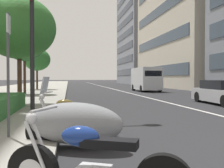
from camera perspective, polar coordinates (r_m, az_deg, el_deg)
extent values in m
cube|color=gray|center=(33.26, -18.36, -1.17)|extent=(160.00, 10.25, 0.15)
cube|color=silver|center=(38.26, -0.41, -0.90)|extent=(110.00, 0.16, 0.01)
cube|color=black|center=(3.10, -0.56, -12.33)|extent=(0.46, 0.67, 0.10)
ellipsoid|color=navy|center=(3.20, -6.71, -10.81)|extent=(0.41, 0.52, 0.24)
cylinder|color=silver|center=(3.41, -15.70, -12.77)|extent=(0.17, 0.31, 0.64)
cylinder|color=silver|center=(3.52, -14.50, -12.29)|extent=(0.17, 0.31, 0.64)
cylinder|color=silver|center=(3.35, -13.95, -5.11)|extent=(0.56, 0.28, 0.04)
sphere|color=silver|center=(3.45, -16.57, -6.94)|extent=(0.14, 0.14, 0.14)
ellipsoid|color=gray|center=(5.67, -7.84, -8.17)|extent=(1.55, 2.18, 0.86)
cylinder|color=black|center=(6.06, -15.08, -9.74)|extent=(0.34, 0.59, 0.60)
cylinder|color=black|center=(7.24, -14.34, -7.68)|extent=(0.27, 0.67, 0.66)
cylinder|color=silver|center=(7.24, -14.34, -7.68)|extent=(0.20, 0.35, 0.33)
cylinder|color=black|center=(6.91, -2.34, -8.08)|extent=(0.27, 0.67, 0.66)
cylinder|color=silver|center=(6.91, -2.34, -8.08)|extent=(0.20, 0.35, 0.33)
cube|color=silver|center=(7.04, -8.49, -8.05)|extent=(0.34, 0.43, 0.28)
cube|color=black|center=(6.94, -7.05, -4.71)|extent=(0.36, 0.67, 0.10)
ellipsoid|color=brown|center=(7.01, -9.86, -4.16)|extent=(0.34, 0.50, 0.24)
cylinder|color=silver|center=(7.10, -13.93, -5.36)|extent=(0.12, 0.32, 0.64)
cylinder|color=silver|center=(7.24, -13.58, -5.24)|extent=(0.12, 0.32, 0.64)
cylinder|color=silver|center=(7.11, -13.16, -1.68)|extent=(0.59, 0.18, 0.04)
sphere|color=silver|center=(7.17, -14.52, -2.62)|extent=(0.14, 0.14, 0.14)
cube|color=#B2BCC6|center=(7.13, -13.93, -0.23)|extent=(0.46, 0.22, 0.44)
cylinder|color=silver|center=(7.13, -6.01, -8.86)|extent=(0.25, 0.69, 0.16)
cube|color=#B7B7BC|center=(16.22, 22.55, -2.21)|extent=(4.72, 2.00, 0.69)
cube|color=black|center=(16.26, 22.44, -0.13)|extent=(2.50, 1.77, 0.49)
cylinder|color=black|center=(17.22, 17.62, -2.59)|extent=(0.63, 0.24, 0.62)
cylinder|color=black|center=(17.97, 22.45, -2.47)|extent=(0.63, 0.24, 0.62)
cube|color=silver|center=(29.68, 7.15, 1.14)|extent=(5.07, 2.15, 2.34)
cube|color=black|center=(27.29, 8.67, 2.21)|extent=(0.06, 1.77, 0.56)
cylinder|color=black|center=(31.10, 4.55, -0.74)|extent=(0.72, 0.27, 0.72)
cylinder|color=black|center=(31.62, 7.89, -0.72)|extent=(0.72, 0.27, 0.72)
cylinder|color=black|center=(27.78, 6.29, -0.99)|extent=(0.72, 0.27, 0.72)
cylinder|color=black|center=(28.36, 9.98, -0.95)|extent=(0.72, 0.27, 0.72)
cylinder|color=#47494C|center=(6.38, -20.98, 1.76)|extent=(0.06, 0.06, 2.74)
cube|color=silver|center=(6.49, -20.93, 11.68)|extent=(0.32, 0.02, 0.40)
cylinder|color=#232326|center=(12.03, -16.47, 14.61)|extent=(0.18, 0.18, 8.18)
cylinder|color=#473323|center=(14.24, -18.83, 0.85)|extent=(0.22, 0.22, 2.43)
ellipsoid|color=#387A33|center=(14.46, -18.91, 11.08)|extent=(3.61, 3.61, 3.07)
cylinder|color=#473323|center=(23.29, -17.87, 1.51)|extent=(0.22, 0.22, 2.85)
ellipsoid|color=#265B28|center=(23.45, -17.91, 7.99)|extent=(3.26, 3.26, 2.77)
cylinder|color=#473323|center=(32.41, -15.46, 0.94)|extent=(0.22, 0.22, 2.29)
ellipsoid|color=#2D6B2D|center=(32.48, -15.48, 4.97)|extent=(3.04, 3.04, 2.58)
cube|color=#384756|center=(43.01, 9.54, 2.73)|extent=(22.40, 0.08, 1.50)
cube|color=#384756|center=(43.37, 9.57, 8.79)|extent=(22.40, 0.08, 1.50)
cube|color=#384756|center=(44.20, 9.59, 14.69)|extent=(22.40, 0.08, 1.50)
cube|color=gray|center=(73.02, 11.10, 14.23)|extent=(20.78, 21.43, 35.72)
cube|color=#232D3D|center=(68.22, 2.53, 2.45)|extent=(18.70, 0.08, 1.50)
cube|color=#232D3D|center=(68.35, 2.53, 5.03)|extent=(18.70, 0.08, 1.50)
cube|color=#232D3D|center=(68.62, 2.53, 7.59)|extent=(18.70, 0.08, 1.50)
cube|color=#232D3D|center=(69.02, 2.53, 10.12)|extent=(18.70, 0.08, 1.50)
cube|color=#232D3D|center=(69.56, 2.54, 12.62)|extent=(18.70, 0.08, 1.50)
cube|color=#232D3D|center=(70.23, 2.54, 15.08)|extent=(18.70, 0.08, 1.50)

